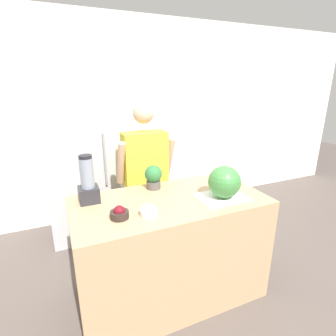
{
  "coord_description": "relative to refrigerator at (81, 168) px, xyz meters",
  "views": [
    {
      "loc": [
        -0.77,
        -1.35,
        1.8
      ],
      "look_at": [
        0.0,
        0.43,
        1.16
      ],
      "focal_mm": 28.0,
      "sensor_mm": 36.0,
      "label": 1
    }
  ],
  "objects": [
    {
      "name": "person",
      "position": [
        0.59,
        -0.62,
        -0.01
      ],
      "size": [
        0.58,
        0.26,
        1.62
      ],
      "color": "#333338",
      "rests_on": "ground_plane"
    },
    {
      "name": "wall_back",
      "position": [
        0.55,
        0.36,
        0.47
      ],
      "size": [
        8.0,
        0.06,
        2.6
      ],
      "color": "white",
      "rests_on": "ground_plane"
    },
    {
      "name": "refrigerator",
      "position": [
        0.0,
        0.0,
        0.0
      ],
      "size": [
        0.78,
        0.66,
        1.67
      ],
      "color": "#B7B7BC",
      "rests_on": "ground_plane"
    },
    {
      "name": "potted_plant",
      "position": [
        0.51,
        -1.09,
        0.19
      ],
      "size": [
        0.15,
        0.15,
        0.21
      ],
      "color": "#514C47",
      "rests_on": "counter_island"
    },
    {
      "name": "counter_island",
      "position": [
        0.55,
        -1.35,
        -0.38
      ],
      "size": [
        1.53,
        0.77,
        0.91
      ],
      "color": "tan",
      "rests_on": "ground_plane"
    },
    {
      "name": "cutting_board",
      "position": [
        0.93,
        -1.5,
        0.09
      ],
      "size": [
        0.4,
        0.29,
        0.01
      ],
      "color": "white",
      "rests_on": "counter_island"
    },
    {
      "name": "blender",
      "position": [
        -0.05,
        -1.14,
        0.23
      ],
      "size": [
        0.15,
        0.15,
        0.37
      ],
      "color": "#28282D",
      "rests_on": "counter_island"
    },
    {
      "name": "ground_plane",
      "position": [
        0.55,
        -1.74,
        -0.83
      ],
      "size": [
        14.0,
        14.0,
        0.0
      ],
      "primitive_type": "plane",
      "color": "#564C47"
    },
    {
      "name": "bowl_cream",
      "position": [
        0.3,
        -1.53,
        0.11
      ],
      "size": [
        0.13,
        0.13,
        0.09
      ],
      "color": "white",
      "rests_on": "counter_island"
    },
    {
      "name": "watermelon",
      "position": [
        0.94,
        -1.51,
        0.22
      ],
      "size": [
        0.26,
        0.26,
        0.26
      ],
      "color": "#3D7F3D",
      "rests_on": "cutting_board"
    },
    {
      "name": "bowl_cherries",
      "position": [
        0.11,
        -1.49,
        0.11
      ],
      "size": [
        0.13,
        0.13,
        0.09
      ],
      "color": "#2D231E",
      "rests_on": "counter_island"
    }
  ]
}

